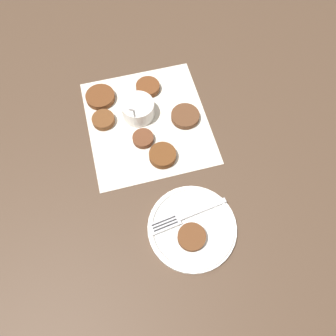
{
  "coord_description": "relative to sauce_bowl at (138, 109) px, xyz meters",
  "views": [
    {
      "loc": [
        -0.51,
        0.16,
        0.76
      ],
      "look_at": [
        -0.18,
        0.02,
        0.02
      ],
      "focal_mm": 35.0,
      "sensor_mm": 36.0,
      "label": 1
    }
  ],
  "objects": [
    {
      "name": "fritter_2",
      "position": [
        0.09,
        0.08,
        -0.01
      ],
      "size": [
        0.08,
        0.08,
        0.02
      ],
      "color": "brown",
      "rests_on": "napkin"
    },
    {
      "name": "napkin",
      "position": [
        -0.03,
        -0.01,
        -0.02
      ],
      "size": [
        0.39,
        0.37,
        0.0
      ],
      "color": "silver",
      "rests_on": "ground_plane"
    },
    {
      "name": "ground_plane",
      "position": [
        -0.01,
        -0.03,
        -0.03
      ],
      "size": [
        4.0,
        4.0,
        0.0
      ],
      "primitive_type": "plane",
      "color": "#4C3828"
    },
    {
      "name": "fritter_on_plate",
      "position": [
        -0.38,
        0.01,
        0.0
      ],
      "size": [
        0.06,
        0.06,
        0.02
      ],
      "color": "brown",
      "rests_on": "serving_plate"
    },
    {
      "name": "fritter_0",
      "position": [
        -0.08,
        0.02,
        -0.01
      ],
      "size": [
        0.06,
        0.06,
        0.02
      ],
      "color": "brown",
      "rests_on": "napkin"
    },
    {
      "name": "fork",
      "position": [
        -0.33,
        0.01,
        -0.0
      ],
      "size": [
        0.03,
        0.19,
        0.0
      ],
      "color": "silver",
      "rests_on": "serving_plate"
    },
    {
      "name": "fritter_3",
      "position": [
        0.07,
        -0.05,
        -0.01
      ],
      "size": [
        0.07,
        0.07,
        0.02
      ],
      "color": "brown",
      "rests_on": "napkin"
    },
    {
      "name": "serving_plate",
      "position": [
        -0.35,
        -0.01,
        -0.01
      ],
      "size": [
        0.21,
        0.21,
        0.02
      ],
      "color": "white",
      "rests_on": "ground_plane"
    },
    {
      "name": "fritter_5",
      "position": [
        0.01,
        0.1,
        -0.01
      ],
      "size": [
        0.06,
        0.06,
        0.02
      ],
      "color": "brown",
      "rests_on": "napkin"
    },
    {
      "name": "fritter_1",
      "position": [
        -0.06,
        -0.12,
        -0.01
      ],
      "size": [
        0.08,
        0.08,
        0.02
      ],
      "color": "brown",
      "rests_on": "napkin"
    },
    {
      "name": "fritter_4",
      "position": [
        -0.15,
        -0.01,
        -0.01
      ],
      "size": [
        0.07,
        0.07,
        0.02
      ],
      "color": "brown",
      "rests_on": "napkin"
    },
    {
      "name": "sauce_bowl",
      "position": [
        0.0,
        0.0,
        0.0
      ],
      "size": [
        0.1,
        0.09,
        0.09
      ],
      "color": "white",
      "rests_on": "napkin"
    }
  ]
}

